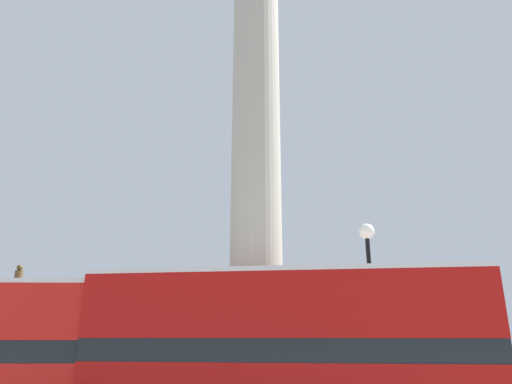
{
  "coord_description": "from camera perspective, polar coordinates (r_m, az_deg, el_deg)",
  "views": [
    {
      "loc": [
        0.6,
        -16.16,
        2.78
      ],
      "look_at": [
        0.0,
        0.0,
        7.92
      ],
      "focal_mm": 32.0,
      "sensor_mm": 36.0,
      "label": 1
    }
  ],
  "objects": [
    {
      "name": "equestrian_statue",
      "position": [
        24.48,
        -28.86,
        -18.16
      ],
      "size": [
        4.22,
        3.72,
        6.05
      ],
      "rotation": [
        0.0,
        0.0,
        0.42
      ],
      "color": "#A39E8E",
      "rests_on": "ground_plane"
    },
    {
      "name": "street_lamp",
      "position": [
        14.95,
        14.24,
        -12.52
      ],
      "size": [
        0.51,
        0.51,
        6.29
      ],
      "color": "black",
      "rests_on": "ground_plane"
    },
    {
      "name": "bus_a",
      "position": [
        12.56,
        3.72,
        -19.07
      ],
      "size": [
        10.39,
        3.66,
        4.46
      ],
      "rotation": [
        0.0,
        0.0,
        -0.1
      ],
      "color": "#A80F0C",
      "rests_on": "ground_plane"
    },
    {
      "name": "monument_column",
      "position": [
        17.29,
        -0.0,
        3.07
      ],
      "size": [
        5.49,
        5.49,
        25.16
      ],
      "color": "#A39E8E",
      "rests_on": "ground_plane"
    }
  ]
}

